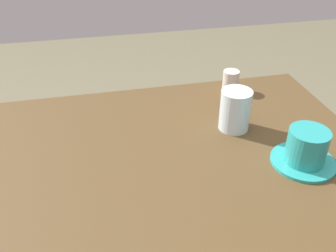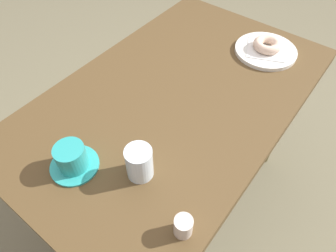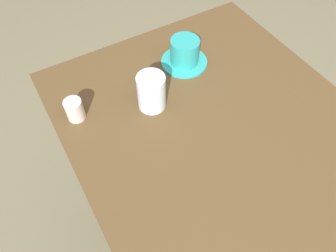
% 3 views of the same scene
% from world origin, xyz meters
% --- Properties ---
extents(table, '(1.18, 0.73, 0.76)m').
position_xyz_m(table, '(0.00, 0.00, 0.65)').
color(table, '#513C21').
rests_on(table, ground_plane).
extents(water_glass, '(0.07, 0.07, 0.10)m').
position_xyz_m(water_glass, '(-0.31, -0.11, 0.81)').
color(water_glass, silver).
rests_on(water_glass, table).
extents(coffee_cup, '(0.14, 0.14, 0.08)m').
position_xyz_m(coffee_cup, '(-0.41, 0.05, 0.80)').
color(coffee_cup, teal).
rests_on(coffee_cup, table).
extents(sugar_jar, '(0.05, 0.05, 0.06)m').
position_xyz_m(sugar_jar, '(-0.37, -0.30, 0.79)').
color(sugar_jar, beige).
rests_on(sugar_jar, table).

